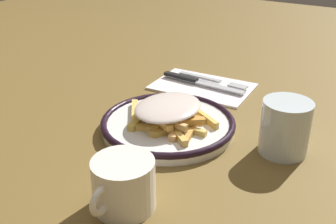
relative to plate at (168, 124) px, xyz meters
name	(u,v)px	position (x,y,z in m)	size (l,w,h in m)	color
ground_plane	(168,130)	(0.00, 0.00, -0.01)	(2.60, 2.60, 0.00)	brown
plate	(168,124)	(0.00, 0.00, 0.00)	(0.25, 0.25, 0.02)	white
fries_heap	(168,113)	(0.00, 0.00, 0.03)	(0.16, 0.19, 0.04)	gold
napkin	(203,86)	(-0.22, -0.04, -0.01)	(0.15, 0.22, 0.01)	white
fork	(213,80)	(-0.25, -0.03, 0.00)	(0.02, 0.18, 0.01)	silver
knife	(196,81)	(-0.22, -0.06, 0.00)	(0.03, 0.21, 0.01)	black
water_glass	(285,127)	(-0.04, 0.21, 0.03)	(0.08, 0.08, 0.09)	silver
coffee_mug	(123,185)	(0.22, 0.06, 0.02)	(0.11, 0.09, 0.07)	white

